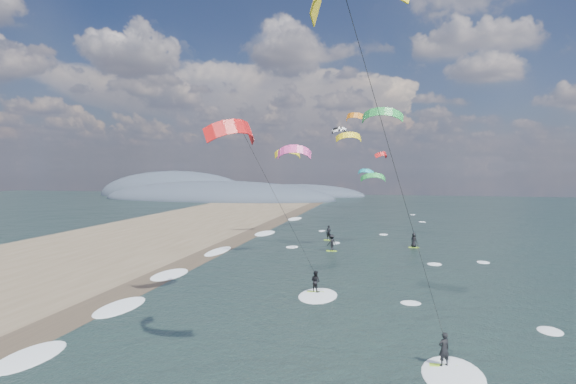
# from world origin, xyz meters

# --- Properties ---
(ground) EXTENTS (260.00, 260.00, 0.00)m
(ground) POSITION_xyz_m (0.00, 0.00, 0.00)
(ground) COLOR black
(ground) RESTS_ON ground
(wet_sand_strip) EXTENTS (3.00, 240.00, 0.00)m
(wet_sand_strip) POSITION_xyz_m (-12.00, 10.00, 0.00)
(wet_sand_strip) COLOR #382D23
(wet_sand_strip) RESTS_ON ground
(coastal_hills) EXTENTS (80.00, 41.00, 15.00)m
(coastal_hills) POSITION_xyz_m (-44.84, 107.86, 0.00)
(coastal_hills) COLOR #3D4756
(coastal_hills) RESTS_ON ground
(kitesurfer_near_a) EXTENTS (7.60, 8.91, 15.83)m
(kitesurfer_near_a) POSITION_xyz_m (5.40, -3.79, 11.54)
(kitesurfer_near_a) COLOR #A6E829
(kitesurfer_near_a) RESTS_ON ground
(kitesurfer_near_b) EXTENTS (6.64, 9.07, 12.27)m
(kitesurfer_near_b) POSITION_xyz_m (-1.31, 7.93, 7.46)
(kitesurfer_near_b) COLOR #A6E829
(kitesurfer_near_b) RESTS_ON ground
(far_kitesurfers) EXTENTS (10.81, 8.19, 1.77)m
(far_kitesurfers) POSITION_xyz_m (1.87, 31.25, 0.86)
(far_kitesurfers) COLOR #A6E829
(far_kitesurfers) RESTS_ON ground
(bg_kite_field) EXTENTS (15.18, 59.46, 10.37)m
(bg_kite_field) POSITION_xyz_m (0.48, 49.57, 11.68)
(bg_kite_field) COLOR yellow
(bg_kite_field) RESTS_ON ground
(shoreline_surf) EXTENTS (2.40, 79.40, 0.11)m
(shoreline_surf) POSITION_xyz_m (-10.80, 14.75, 0.00)
(shoreline_surf) COLOR white
(shoreline_surf) RESTS_ON ground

